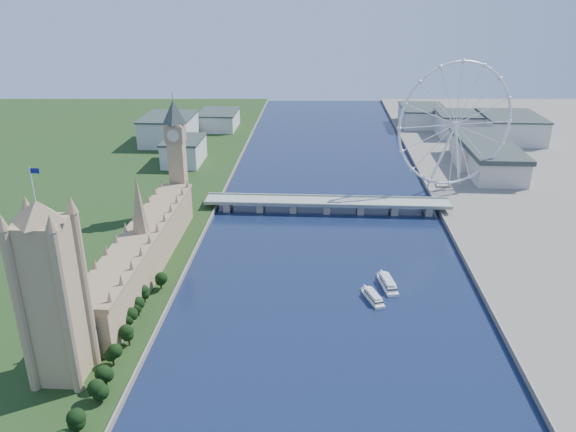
# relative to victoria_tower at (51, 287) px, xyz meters

# --- Properties ---
(tree_row) EXTENTS (7.66, 183.66, 20.39)m
(tree_row) POSITION_rel_victoria_tower_xyz_m (22.00, 3.00, -45.12)
(tree_row) COLOR black
(tree_row) RESTS_ON ground
(victoria_tower) EXTENTS (28.16, 28.16, 112.00)m
(victoria_tower) POSITION_rel_victoria_tower_xyz_m (0.00, 0.00, 0.00)
(victoria_tower) COLOR tan
(victoria_tower) RESTS_ON ground
(parliament_range) EXTENTS (24.00, 200.00, 70.00)m
(parliament_range) POSITION_rel_victoria_tower_xyz_m (7.00, 115.00, -36.01)
(parliament_range) COLOR tan
(parliament_range) RESTS_ON ground
(big_ben) EXTENTS (20.02, 20.02, 110.00)m
(big_ben) POSITION_rel_victoria_tower_xyz_m (7.00, 223.00, 12.08)
(big_ben) COLOR tan
(big_ben) RESTS_ON ground
(westminster_bridge) EXTENTS (220.00, 22.00, 9.50)m
(westminster_bridge) POSITION_rel_victoria_tower_xyz_m (135.00, 245.00, -47.86)
(westminster_bridge) COLOR gray
(westminster_bridge) RESTS_ON ground
(london_eye) EXTENTS (113.60, 39.12, 124.30)m
(london_eye) POSITION_rel_victoria_tower_xyz_m (254.98, 300.08, 13.03)
(london_eye) COLOR silver
(london_eye) RESTS_ON ground
(county_hall) EXTENTS (54.00, 144.00, 35.00)m
(county_hall) POSITION_rel_victoria_tower_xyz_m (310.00, 375.00, -54.49)
(county_hall) COLOR beige
(county_hall) RESTS_ON ground
(city_skyline) EXTENTS (505.00, 280.00, 32.00)m
(city_skyline) POSITION_rel_victoria_tower_xyz_m (174.22, 505.08, -37.53)
(city_skyline) COLOR beige
(city_skyline) RESTS_ON ground
(tour_boat_near) EXTENTS (15.10, 27.06, 5.79)m
(tour_boat_near) POSITION_rel_victoria_tower_xyz_m (163.97, 89.16, -54.49)
(tour_boat_near) COLOR white
(tour_boat_near) RESTS_ON ground
(tour_boat_far) EXTENTS (13.11, 31.23, 6.71)m
(tour_boat_far) POSITION_rel_victoria_tower_xyz_m (175.25, 107.06, -54.49)
(tour_boat_far) COLOR silver
(tour_boat_far) RESTS_ON ground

